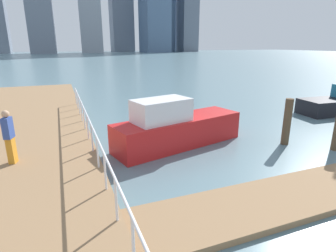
% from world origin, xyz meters
% --- Properties ---
extents(ground_plane, '(300.00, 300.00, 0.00)m').
position_xyz_m(ground_plane, '(0.00, 20.00, 0.00)').
color(ground_plane, slate).
extents(boardwalk_railing, '(0.06, 23.73, 1.08)m').
position_xyz_m(boardwalk_railing, '(-3.15, 8.20, 1.22)').
color(boardwalk_railing, white).
rests_on(boardwalk_railing, boardwalk).
extents(dock_piling_2, '(0.33, 0.33, 2.00)m').
position_xyz_m(dock_piling_2, '(4.82, 10.00, 1.00)').
color(dock_piling_2, brown).
rests_on(dock_piling_2, ground_plane).
extents(moored_boat_0, '(5.97, 2.93, 2.10)m').
position_xyz_m(moored_boat_0, '(0.33, 11.57, 0.80)').
color(moored_boat_0, red).
rests_on(moored_boat_0, ground_plane).
extents(pedestrian_1, '(0.32, 0.41, 1.78)m').
position_xyz_m(pedestrian_1, '(-5.73, 11.09, 1.33)').
color(pedestrian_1, orange).
rests_on(pedestrian_1, boardwalk).
extents(skyline_tower_1, '(10.86, 10.70, 38.68)m').
position_xyz_m(skyline_tower_1, '(-8.81, 138.88, 19.34)').
color(skyline_tower_1, slate).
rests_on(skyline_tower_1, ground_plane).
extents(skyline_tower_2, '(10.31, 9.72, 33.42)m').
position_xyz_m(skyline_tower_2, '(12.24, 141.06, 16.71)').
color(skyline_tower_2, '#8C939E').
rests_on(skyline_tower_2, ground_plane).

